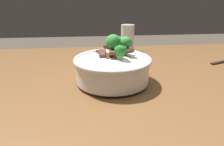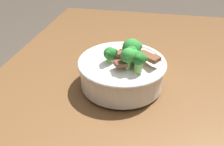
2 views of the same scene
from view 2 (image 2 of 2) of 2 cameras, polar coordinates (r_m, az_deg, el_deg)
dining_table at (r=0.71m, az=5.18°, el=-13.03°), size 1.39×0.88×0.77m
rice_bowl at (r=0.65m, az=2.46°, el=0.94°), size 0.24×0.24×0.15m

